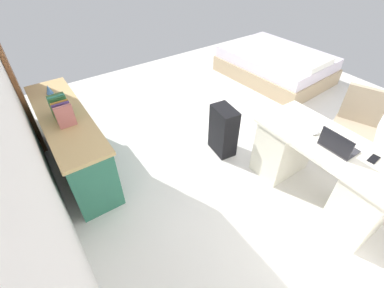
{
  "coord_description": "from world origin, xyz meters",
  "views": [
    {
      "loc": [
        -2.08,
        2.36,
        2.43
      ],
      "look_at": [
        -0.32,
        1.14,
        0.6
      ],
      "focal_mm": 25.51,
      "sensor_mm": 36.0,
      "label": 1
    }
  ],
  "objects_px": {
    "desk": "(321,169)",
    "laptop": "(337,146)",
    "figurine_small": "(49,89)",
    "suitcase_black": "(223,131)",
    "cell_phone_near_laptop": "(374,159)",
    "credenza": "(72,141)",
    "office_chair": "(352,132)",
    "bed": "(276,65)",
    "computer_mouse": "(315,133)"
  },
  "relations": [
    {
      "from": "desk",
      "to": "laptop",
      "type": "xyz_separation_m",
      "value": [
        -0.08,
        0.06,
        0.4
      ]
    },
    {
      "from": "laptop",
      "to": "figurine_small",
      "type": "height_order",
      "value": "laptop"
    },
    {
      "from": "suitcase_black",
      "to": "cell_phone_near_laptop",
      "type": "distance_m",
      "value": 1.62
    },
    {
      "from": "credenza",
      "to": "figurine_small",
      "type": "distance_m",
      "value": 0.7
    },
    {
      "from": "desk",
      "to": "office_chair",
      "type": "distance_m",
      "value": 0.81
    },
    {
      "from": "office_chair",
      "to": "bed",
      "type": "distance_m",
      "value": 2.31
    },
    {
      "from": "office_chair",
      "to": "suitcase_black",
      "type": "bearing_deg",
      "value": 49.85
    },
    {
      "from": "laptop",
      "to": "computer_mouse",
      "type": "distance_m",
      "value": 0.27
    },
    {
      "from": "desk",
      "to": "computer_mouse",
      "type": "relative_size",
      "value": 14.41
    },
    {
      "from": "credenza",
      "to": "cell_phone_near_laptop",
      "type": "xyz_separation_m",
      "value": [
        -2.28,
        -2.12,
        0.36
      ]
    },
    {
      "from": "bed",
      "to": "computer_mouse",
      "type": "relative_size",
      "value": 19.92
    },
    {
      "from": "computer_mouse",
      "to": "cell_phone_near_laptop",
      "type": "relative_size",
      "value": 0.74
    },
    {
      "from": "computer_mouse",
      "to": "bed",
      "type": "bearing_deg",
      "value": -41.75
    },
    {
      "from": "computer_mouse",
      "to": "figurine_small",
      "type": "relative_size",
      "value": 0.91
    },
    {
      "from": "desk",
      "to": "laptop",
      "type": "relative_size",
      "value": 4.64
    },
    {
      "from": "bed",
      "to": "suitcase_black",
      "type": "height_order",
      "value": "suitcase_black"
    },
    {
      "from": "credenza",
      "to": "computer_mouse",
      "type": "height_order",
      "value": "computer_mouse"
    },
    {
      "from": "laptop",
      "to": "credenza",
      "type": "bearing_deg",
      "value": 44.22
    },
    {
      "from": "laptop",
      "to": "cell_phone_near_laptop",
      "type": "distance_m",
      "value": 0.32
    },
    {
      "from": "credenza",
      "to": "bed",
      "type": "bearing_deg",
      "value": -85.51
    },
    {
      "from": "suitcase_black",
      "to": "figurine_small",
      "type": "xyz_separation_m",
      "value": [
        1.33,
        1.64,
        0.49
      ]
    },
    {
      "from": "suitcase_black",
      "to": "cell_phone_near_laptop",
      "type": "xyz_separation_m",
      "value": [
        -1.49,
        -0.47,
        0.42
      ]
    },
    {
      "from": "suitcase_black",
      "to": "computer_mouse",
      "type": "height_order",
      "value": "computer_mouse"
    },
    {
      "from": "laptop",
      "to": "figurine_small",
      "type": "distance_m",
      "value": 3.22
    },
    {
      "from": "credenza",
      "to": "laptop",
      "type": "height_order",
      "value": "laptop"
    },
    {
      "from": "desk",
      "to": "figurine_small",
      "type": "height_order",
      "value": "figurine_small"
    },
    {
      "from": "bed",
      "to": "cell_phone_near_laptop",
      "type": "relative_size",
      "value": 14.65
    },
    {
      "from": "suitcase_black",
      "to": "laptop",
      "type": "relative_size",
      "value": 2.08
    },
    {
      "from": "suitcase_black",
      "to": "cell_phone_near_laptop",
      "type": "relative_size",
      "value": 4.75
    },
    {
      "from": "cell_phone_near_laptop",
      "to": "figurine_small",
      "type": "relative_size",
      "value": 1.24
    },
    {
      "from": "bed",
      "to": "cell_phone_near_laptop",
      "type": "height_order",
      "value": "cell_phone_near_laptop"
    },
    {
      "from": "figurine_small",
      "to": "desk",
      "type": "bearing_deg",
      "value": -140.9
    },
    {
      "from": "desk",
      "to": "bed",
      "type": "height_order",
      "value": "desk"
    },
    {
      "from": "laptop",
      "to": "cell_phone_near_laptop",
      "type": "height_order",
      "value": "laptop"
    },
    {
      "from": "laptop",
      "to": "computer_mouse",
      "type": "bearing_deg",
      "value": -8.97
    },
    {
      "from": "suitcase_black",
      "to": "cell_phone_near_laptop",
      "type": "height_order",
      "value": "cell_phone_near_laptop"
    },
    {
      "from": "credenza",
      "to": "office_chair",
      "type": "bearing_deg",
      "value": -122.27
    },
    {
      "from": "desk",
      "to": "suitcase_black",
      "type": "height_order",
      "value": "desk"
    },
    {
      "from": "office_chair",
      "to": "figurine_small",
      "type": "relative_size",
      "value": 8.55
    },
    {
      "from": "bed",
      "to": "cell_phone_near_laptop",
      "type": "bearing_deg",
      "value": 146.55
    },
    {
      "from": "suitcase_black",
      "to": "figurine_small",
      "type": "bearing_deg",
      "value": 58.13
    },
    {
      "from": "office_chair",
      "to": "cell_phone_near_laptop",
      "type": "bearing_deg",
      "value": 126.1
    },
    {
      "from": "computer_mouse",
      "to": "credenza",
      "type": "bearing_deg",
      "value": 48.73
    },
    {
      "from": "credenza",
      "to": "laptop",
      "type": "relative_size",
      "value": 5.8
    },
    {
      "from": "bed",
      "to": "figurine_small",
      "type": "xyz_separation_m",
      "value": [
        0.25,
        3.82,
        0.57
      ]
    },
    {
      "from": "cell_phone_near_laptop",
      "to": "figurine_small",
      "type": "distance_m",
      "value": 3.53
    },
    {
      "from": "credenza",
      "to": "bed",
      "type": "relative_size",
      "value": 0.9
    },
    {
      "from": "desk",
      "to": "laptop",
      "type": "distance_m",
      "value": 0.41
    },
    {
      "from": "computer_mouse",
      "to": "cell_phone_near_laptop",
      "type": "xyz_separation_m",
      "value": [
        -0.53,
        -0.12,
        -0.01
      ]
    },
    {
      "from": "computer_mouse",
      "to": "desk",
      "type": "bearing_deg",
      "value": -175.15
    }
  ]
}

